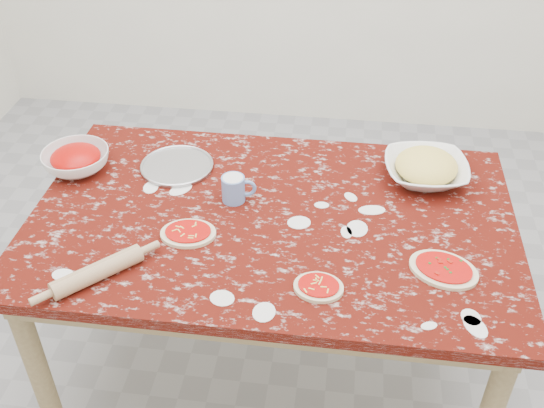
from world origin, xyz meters
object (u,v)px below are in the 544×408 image
(pizza_tray, at_px, (177,166))
(sauce_bowl, at_px, (76,161))
(worktable, at_px, (272,235))
(flour_mug, at_px, (234,188))
(rolling_pin, at_px, (97,272))
(cheese_bowl, at_px, (426,171))

(pizza_tray, distance_m, sauce_bowl, 0.36)
(pizza_tray, bearing_deg, worktable, -31.73)
(worktable, bearing_deg, flour_mug, 152.43)
(pizza_tray, height_order, rolling_pin, rolling_pin)
(worktable, xyz_separation_m, flour_mug, (-0.14, 0.07, 0.13))
(sauce_bowl, distance_m, cheese_bowl, 1.26)
(flour_mug, bearing_deg, cheese_bowl, 18.10)
(flour_mug, bearing_deg, pizza_tray, 146.08)
(worktable, relative_size, sauce_bowl, 6.67)
(pizza_tray, bearing_deg, rolling_pin, -97.85)
(worktable, height_order, sauce_bowl, sauce_bowl)
(cheese_bowl, relative_size, flour_mug, 2.47)
(sauce_bowl, distance_m, rolling_pin, 0.61)
(worktable, height_order, flour_mug, flour_mug)
(worktable, bearing_deg, rolling_pin, -142.19)
(flour_mug, bearing_deg, worktable, -27.57)
(worktable, height_order, rolling_pin, rolling_pin)
(flour_mug, height_order, rolling_pin, flour_mug)
(sauce_bowl, xyz_separation_m, cheese_bowl, (1.25, 0.11, -0.00))
(flour_mug, bearing_deg, rolling_pin, -127.10)
(sauce_bowl, relative_size, flour_mug, 2.03)
(cheese_bowl, xyz_separation_m, flour_mug, (-0.65, -0.21, 0.01))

